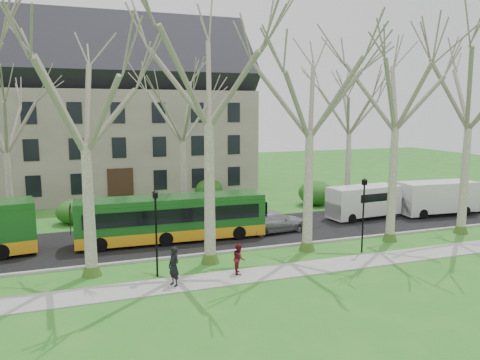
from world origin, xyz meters
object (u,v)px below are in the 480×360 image
van_a (363,202)px  sedan (273,221)px  van_b (437,198)px  pedestrian_b (239,258)px  pedestrian_a (174,266)px  bus_follow (172,218)px

van_a → sedan: bearing=-175.3°
van_b → pedestrian_b: van_b is taller
sedan → pedestrian_a: pedestrian_a is taller
bus_follow → van_b: size_ratio=1.95×
bus_follow → van_a: (14.96, 1.18, -0.23)m
sedan → van_b: bearing=-95.2°
pedestrian_a → pedestrian_b: bearing=75.1°
van_b → pedestrian_a: bearing=-156.4°
sedan → pedestrian_b: 8.44m
van_a → bus_follow: bearing=179.6°
van_a → pedestrian_b: size_ratio=3.62×
sedan → van_a: 8.19m
van_b → sedan: bearing=-173.8°
sedan → bus_follow: bearing=81.4°
bus_follow → sedan: 6.95m
van_b → pedestrian_a: (-22.53, -7.91, -0.38)m
sedan → van_a: bearing=-87.5°
sedan → van_b: 14.21m
bus_follow → pedestrian_a: 7.77m
bus_follow → sedan: bearing=0.0°
van_b → bus_follow: bearing=-174.9°
van_b → pedestrian_a: size_ratio=3.21×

